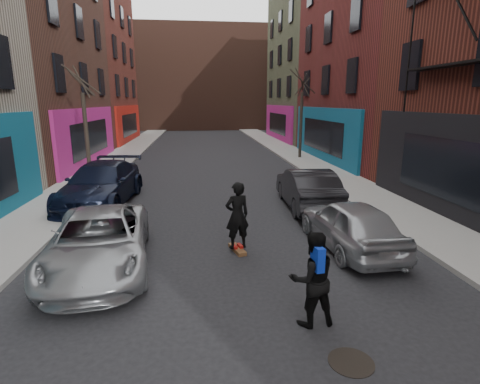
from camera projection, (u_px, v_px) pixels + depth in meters
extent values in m
cube|color=gray|center=(130.00, 150.00, 30.36)|extent=(2.50, 84.00, 0.13)
cube|color=gray|center=(281.00, 148.00, 31.73)|extent=(2.50, 84.00, 0.13)
cube|color=#47281E|center=(201.00, 80.00, 54.52)|extent=(40.00, 10.00, 14.00)
imported|color=gray|center=(99.00, 241.00, 8.83)|extent=(2.78, 5.07, 1.35)
imported|color=black|center=(101.00, 184.00, 14.36)|extent=(2.71, 5.66, 1.59)
imported|color=#9B9EA3|center=(350.00, 224.00, 10.02)|extent=(1.85, 4.10, 1.37)
imported|color=black|center=(307.00, 188.00, 13.92)|extent=(1.75, 4.57, 1.49)
cube|color=brown|center=(237.00, 249.00, 9.96)|extent=(0.43, 0.83, 0.10)
imported|color=black|center=(237.00, 215.00, 9.74)|extent=(0.74, 0.59, 1.79)
imported|color=black|center=(312.00, 279.00, 6.54)|extent=(0.91, 0.75, 1.73)
cube|color=#0C2BB5|center=(318.00, 258.00, 6.26)|extent=(0.17, 0.31, 0.42)
cylinder|color=black|center=(351.00, 362.00, 5.71)|extent=(0.83, 0.83, 0.01)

